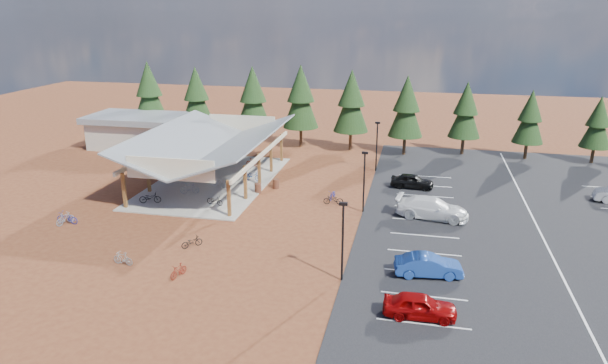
# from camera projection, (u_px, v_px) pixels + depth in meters

# --- Properties ---
(ground) EXTENTS (140.00, 140.00, 0.00)m
(ground) POSITION_uv_depth(u_px,v_px,m) (299.00, 216.00, 43.92)
(ground) COLOR #5C2B18
(ground) RESTS_ON ground
(asphalt_lot) EXTENTS (27.00, 44.00, 0.04)m
(asphalt_lot) POSITION_uv_depth(u_px,v_px,m) (534.00, 220.00, 42.98)
(asphalt_lot) COLOR black
(asphalt_lot) RESTS_ON ground
(concrete_pad) EXTENTS (10.60, 18.60, 0.10)m
(concrete_pad) POSITION_uv_depth(u_px,v_px,m) (214.00, 181.00, 52.42)
(concrete_pad) COLOR gray
(concrete_pad) RESTS_ON ground
(bike_pavilion) EXTENTS (11.65, 19.40, 4.97)m
(bike_pavilion) POSITION_uv_depth(u_px,v_px,m) (212.00, 143.00, 51.25)
(bike_pavilion) COLOR brown
(bike_pavilion) RESTS_ON concrete_pad
(outbuilding) EXTENTS (11.00, 7.00, 3.90)m
(outbuilding) POSITION_uv_depth(u_px,v_px,m) (137.00, 130.00, 64.85)
(outbuilding) COLOR #ADA593
(outbuilding) RESTS_ON ground
(lamp_post_0) EXTENTS (0.50, 0.25, 5.14)m
(lamp_post_0) POSITION_uv_depth(u_px,v_px,m) (343.00, 236.00, 32.70)
(lamp_post_0) COLOR black
(lamp_post_0) RESTS_ON ground
(lamp_post_1) EXTENTS (0.50, 0.25, 5.14)m
(lamp_post_1) POSITION_uv_depth(u_px,v_px,m) (364.00, 178.00, 43.85)
(lamp_post_1) COLOR black
(lamp_post_1) RESTS_ON ground
(lamp_post_2) EXTENTS (0.50, 0.25, 5.14)m
(lamp_post_2) POSITION_uv_depth(u_px,v_px,m) (377.00, 143.00, 55.01)
(lamp_post_2) COLOR black
(lamp_post_2) RESTS_ON ground
(trash_bin_0) EXTENTS (0.60, 0.60, 0.90)m
(trash_bin_0) POSITION_uv_depth(u_px,v_px,m) (258.00, 188.00, 49.12)
(trash_bin_0) COLOR #512C1D
(trash_bin_0) RESTS_ON ground
(trash_bin_1) EXTENTS (0.60, 0.60, 0.90)m
(trash_bin_1) POSITION_uv_depth(u_px,v_px,m) (276.00, 184.00, 50.40)
(trash_bin_1) COLOR #512C1D
(trash_bin_1) RESTS_ON ground
(pine_0) EXTENTS (4.19, 4.19, 9.77)m
(pine_0) POSITION_uv_depth(u_px,v_px,m) (149.00, 92.00, 68.01)
(pine_0) COLOR #382314
(pine_0) RESTS_ON ground
(pine_1) EXTENTS (3.99, 3.99, 9.28)m
(pine_1) POSITION_uv_depth(u_px,v_px,m) (196.00, 96.00, 66.70)
(pine_1) COLOR #382314
(pine_1) RESTS_ON ground
(pine_2) EXTENTS (4.13, 4.13, 9.61)m
(pine_2) POSITION_uv_depth(u_px,v_px,m) (253.00, 97.00, 64.30)
(pine_2) COLOR #382314
(pine_2) RESTS_ON ground
(pine_3) EXTENTS (4.21, 4.21, 9.80)m
(pine_3) POSITION_uv_depth(u_px,v_px,m) (301.00, 97.00, 63.83)
(pine_3) COLOR #382314
(pine_3) RESTS_ON ground
(pine_4) EXTENTS (4.05, 4.05, 9.44)m
(pine_4) POSITION_uv_depth(u_px,v_px,m) (351.00, 101.00, 62.23)
(pine_4) COLOR #382314
(pine_4) RESTS_ON ground
(pine_5) EXTENTS (3.88, 3.88, 9.04)m
(pine_5) POSITION_uv_depth(u_px,v_px,m) (406.00, 107.00, 60.34)
(pine_5) COLOR #382314
(pine_5) RESTS_ON ground
(pine_6) EXTENTS (3.57, 3.57, 8.32)m
(pine_6) POSITION_uv_depth(u_px,v_px,m) (466.00, 110.00, 60.71)
(pine_6) COLOR #382314
(pine_6) RESTS_ON ground
(pine_7) EXTENTS (3.30, 3.30, 7.69)m
(pine_7) POSITION_uv_depth(u_px,v_px,m) (530.00, 117.00, 58.90)
(pine_7) COLOR #382314
(pine_7) RESTS_ON ground
(pine_8) EXTENTS (3.13, 3.13, 7.30)m
(pine_8) POSITION_uv_depth(u_px,v_px,m) (598.00, 123.00, 57.34)
(pine_8) COLOR #382314
(pine_8) RESTS_ON ground
(bike_0) EXTENTS (1.95, 1.14, 0.97)m
(bike_0) POSITION_uv_depth(u_px,v_px,m) (150.00, 198.00, 46.34)
(bike_0) COLOR black
(bike_0) RESTS_ON concrete_pad
(bike_1) EXTENTS (1.76, 1.00, 1.02)m
(bike_1) POSITION_uv_depth(u_px,v_px,m) (190.00, 188.00, 48.62)
(bike_1) COLOR gray
(bike_1) RESTS_ON concrete_pad
(bike_2) EXTENTS (1.62, 0.58, 0.85)m
(bike_2) POSITION_uv_depth(u_px,v_px,m) (207.00, 169.00, 54.61)
(bike_2) COLOR navy
(bike_2) RESTS_ON concrete_pad
(bike_3) EXTENTS (1.92, 0.84, 1.11)m
(bike_3) POSITION_uv_depth(u_px,v_px,m) (209.00, 155.00, 59.26)
(bike_3) COLOR maroon
(bike_3) RESTS_ON concrete_pad
(bike_4) EXTENTS (1.66, 0.91, 0.83)m
(bike_4) POSITION_uv_depth(u_px,v_px,m) (215.00, 200.00, 45.92)
(bike_4) COLOR black
(bike_4) RESTS_ON concrete_pad
(bike_5) EXTENTS (1.69, 0.98, 0.98)m
(bike_5) POSITION_uv_depth(u_px,v_px,m) (219.00, 182.00, 50.37)
(bike_5) COLOR #989BA1
(bike_5) RESTS_ON concrete_pad
(bike_6) EXTENTS (1.91, 1.01, 0.95)m
(bike_6) POSITION_uv_depth(u_px,v_px,m) (252.00, 176.00, 52.40)
(bike_6) COLOR #164099
(bike_6) RESTS_ON concrete_pad
(bike_7) EXTENTS (1.58, 0.67, 0.92)m
(bike_7) POSITION_uv_depth(u_px,v_px,m) (253.00, 162.00, 56.87)
(bike_7) COLOR #95270A
(bike_7) RESTS_ON concrete_pad
(bike_9) EXTENTS (0.94, 1.65, 0.96)m
(bike_9) POSITION_uv_depth(u_px,v_px,m) (65.00, 219.00, 42.06)
(bike_9) COLOR #919499
(bike_9) RESTS_ON ground
(bike_10) EXTENTS (1.85, 0.71, 0.96)m
(bike_10) POSITION_uv_depth(u_px,v_px,m) (67.00, 218.00, 42.17)
(bike_10) COLOR navy
(bike_10) RESTS_ON ground
(bike_11) EXTENTS (0.83, 1.54, 0.89)m
(bike_11) POSITION_uv_depth(u_px,v_px,m) (178.00, 271.00, 33.86)
(bike_11) COLOR maroon
(bike_11) RESTS_ON ground
(bike_12) EXTENTS (1.47, 1.51, 0.82)m
(bike_12) POSITION_uv_depth(u_px,v_px,m) (192.00, 242.00, 38.09)
(bike_12) COLOR black
(bike_12) RESTS_ON ground
(bike_13) EXTENTS (1.53, 0.62, 0.90)m
(bike_13) POSITION_uv_depth(u_px,v_px,m) (123.00, 258.00, 35.48)
(bike_13) COLOR gray
(bike_13) RESTS_ON ground
(bike_14) EXTENTS (0.73, 1.61, 0.81)m
(bike_14) POSITION_uv_depth(u_px,v_px,m) (333.00, 195.00, 47.62)
(bike_14) COLOR navy
(bike_14) RESTS_ON ground
(bike_16) EXTENTS (1.73, 0.75, 0.88)m
(bike_16) POSITION_uv_depth(u_px,v_px,m) (333.00, 200.00, 46.29)
(bike_16) COLOR black
(bike_16) RESTS_ON ground
(car_0) EXTENTS (4.02, 1.72, 1.35)m
(car_0) POSITION_uv_depth(u_px,v_px,m) (420.00, 306.00, 29.36)
(car_0) COLOR #8A0405
(car_0) RESTS_ON asphalt_lot
(car_1) EXTENTS (4.36, 2.01, 1.39)m
(car_1) POSITION_uv_depth(u_px,v_px,m) (428.00, 266.00, 33.88)
(car_1) COLOR #1C4093
(car_1) RESTS_ON asphalt_lot
(car_3) EXTENTS (5.95, 3.08, 1.65)m
(car_3) POSITION_uv_depth(u_px,v_px,m) (432.00, 208.00, 43.16)
(car_3) COLOR white
(car_3) RESTS_ON asphalt_lot
(car_4) EXTENTS (4.03, 1.83, 1.34)m
(car_4) POSITION_uv_depth(u_px,v_px,m) (412.00, 181.00, 50.36)
(car_4) COLOR black
(car_4) RESTS_ON asphalt_lot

